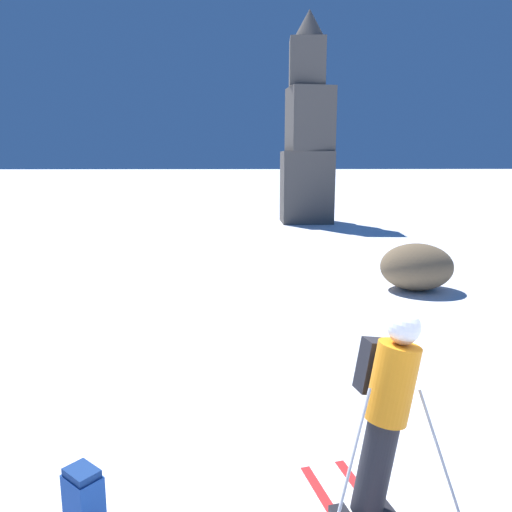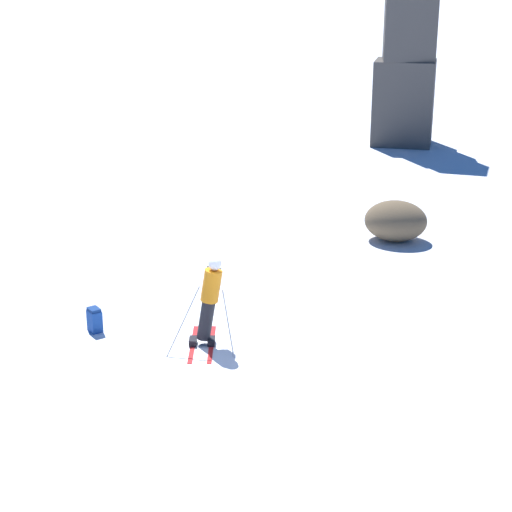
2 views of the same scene
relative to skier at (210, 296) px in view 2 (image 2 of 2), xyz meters
name	(u,v)px [view 2 (image 2 of 2)]	position (x,y,z in m)	size (l,w,h in m)	color
ground_plane	(229,347)	(0.39, -0.06, -1.01)	(300.00, 300.00, 0.00)	white
skier	(210,296)	(0.00, 0.00, 0.00)	(1.26, 1.75, 1.82)	red
rock_pillar	(407,43)	(2.30, 19.79, 2.94)	(2.32, 2.04, 9.43)	#4C4742
spare_backpack	(95,320)	(-2.42, 0.05, -0.77)	(0.37, 0.36, 0.50)	#194293
exposed_boulder_0	(396,221)	(2.98, 7.30, -0.48)	(1.64, 1.39, 1.07)	brown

